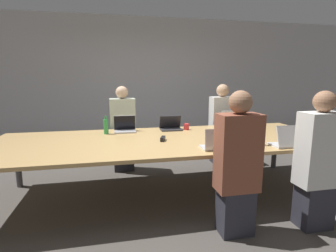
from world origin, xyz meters
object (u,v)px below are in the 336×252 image
bottle_near_right (261,136)px  person_near_midright (237,167)px  laptop_far_center (171,126)px  bottle_far_right (252,121)px  bottle_far_midleft (106,126)px  stapler (163,139)px  person_far_right (221,125)px  person_near_right (318,163)px  cup_far_right (218,125)px  cup_far_center (186,127)px  laptop_far_midleft (125,127)px  laptop_near_right (288,141)px  person_far_midleft (123,130)px  laptop_far_right (232,122)px  laptop_near_midright (218,143)px

bottle_near_right → person_near_midright: size_ratio=0.17×
laptop_far_center → bottle_far_right: 1.31m
bottle_far_midleft → bottle_far_right: size_ratio=1.08×
bottle_far_right → stapler: bottle_far_right is taller
person_far_right → bottle_far_right: person_far_right is taller
laptop_far_center → person_near_right: bearing=-55.8°
bottle_far_midleft → person_near_midright: 1.96m
person_far_right → cup_far_right: 0.55m
cup_far_center → person_near_right: 1.87m
laptop_far_midleft → bottle_far_midleft: (-0.27, -0.12, 0.04)m
laptop_near_right → bottle_near_right: (-0.27, 0.13, 0.03)m
person_near_right → person_near_midright: person_near_midright is taller
cup_far_center → laptop_far_midleft: 0.92m
person_far_midleft → stapler: (0.45, -1.12, 0.09)m
laptop_far_midleft → person_near_right: person_near_right is taller
cup_far_center → stapler: (-0.48, -0.63, -0.02)m
laptop_far_center → person_far_right: bearing=25.6°
laptop_far_midleft → bottle_near_right: 1.89m
laptop_far_right → person_far_right: (-0.00, 0.42, -0.13)m
person_near_midright → laptop_near_midright: bearing=-87.3°
bottle_far_right → laptop_near_right: 1.22m
laptop_far_midleft → person_near_midright: 1.90m
person_near_right → person_far_midleft: bearing=-49.1°
laptop_far_center → bottle_far_right: bearing=-2.3°
bottle_far_midleft → laptop_near_midright: bearing=-41.2°
laptop_near_right → bottle_far_right: bearing=-100.0°
person_far_midleft → bottle_far_midleft: 0.64m
person_far_midleft → laptop_far_right: person_far_midleft is taller
laptop_far_center → person_far_right: 1.16m
bottle_far_right → bottle_near_right: size_ratio=0.98×
laptop_far_center → laptop_far_right: bearing=4.2°
bottle_far_right → bottle_near_right: (-0.48, -1.07, 0.00)m
laptop_far_center → cup_far_right: bearing=1.8°
laptop_far_midleft → cup_far_right: laptop_far_midleft is taller
cup_far_center → laptop_far_midleft: laptop_far_midleft is taller
person_far_midleft → person_far_right: bearing=1.7°
bottle_far_midleft → bottle_near_right: bottle_far_midleft is taller
cup_far_right → cup_far_center: bearing=-173.4°
laptop_near_midright → cup_far_center: bearing=-87.9°
person_far_right → bottle_near_right: person_far_right is taller
person_far_right → stapler: 1.74m
laptop_near_midright → person_far_midleft: bearing=-59.1°
bottle_far_right → laptop_far_midleft: bearing=178.4°
cup_far_center → person_near_right: person_near_right is taller
person_near_midright → bottle_far_midleft: bearing=-50.2°
laptop_far_center → bottle_far_midleft: size_ratio=1.28×
person_far_right → person_near_midright: bearing=-109.3°
person_far_midleft → bottle_far_midleft: (-0.25, -0.56, 0.18)m
person_near_right → laptop_far_center: bearing=-55.8°
laptop_near_right → person_near_right: size_ratio=0.25×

